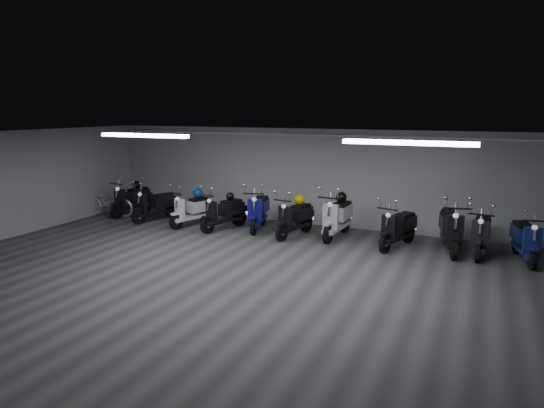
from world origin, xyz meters
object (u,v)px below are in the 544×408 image
at_px(scooter_0, 131,194).
at_px(scooter_1, 155,200).
at_px(helmet_2, 136,184).
at_px(helmet_4, 230,196).
at_px(scooter_4, 259,205).
at_px(scooter_7, 398,222).
at_px(scooter_2, 192,204).
at_px(bicycle, 109,199).
at_px(scooter_6, 337,211).
at_px(scooter_3, 224,207).
at_px(scooter_8, 451,222).
at_px(helmet_1, 198,193).
at_px(scooter_10, 526,233).
at_px(scooter_5, 295,212).
at_px(helmet_0, 341,197).
at_px(scooter_9, 482,227).
at_px(helmet_3, 300,200).

distance_m(scooter_0, scooter_1, 1.26).
distance_m(helmet_2, helmet_4, 3.71).
xyz_separation_m(scooter_4, scooter_7, (3.89, -0.23, -0.05)).
height_order(scooter_0, scooter_2, scooter_0).
height_order(scooter_2, bicycle, scooter_2).
bearing_deg(scooter_6, scooter_3, -167.43).
bearing_deg(scooter_8, helmet_1, 169.55).
height_order(scooter_0, scooter_7, scooter_0).
bearing_deg(scooter_3, helmet_4, 90.00).
bearing_deg(helmet_2, helmet_4, -6.64).
xyz_separation_m(scooter_1, scooter_10, (9.95, 0.23, 0.01)).
xyz_separation_m(scooter_1, scooter_3, (2.42, -0.07, 0.01)).
xyz_separation_m(scooter_4, bicycle, (-5.11, -0.38, -0.15)).
relative_size(scooter_5, helmet_1, 6.20).
xyz_separation_m(scooter_5, helmet_0, (1.09, 0.62, 0.38)).
bearing_deg(scooter_4, scooter_0, 166.40).
relative_size(scooter_10, helmet_1, 6.15).
height_order(scooter_4, scooter_10, scooter_4).
relative_size(scooter_2, helmet_4, 7.51).
bearing_deg(scooter_5, scooter_7, 12.95).
xyz_separation_m(scooter_5, scooter_10, (5.45, 0.16, -0.01)).
distance_m(scooter_3, scooter_9, 6.64).
relative_size(scooter_6, scooter_8, 0.99).
distance_m(helmet_0, helmet_4, 3.14).
relative_size(scooter_0, bicycle, 1.08).
bearing_deg(helmet_2, scooter_0, -96.18).
height_order(scooter_1, scooter_9, scooter_9).
height_order(scooter_10, helmet_1, scooter_10).
bearing_deg(scooter_2, scooter_0, -171.59).
height_order(scooter_4, helmet_2, scooter_4).
height_order(scooter_8, helmet_2, scooter_8).
height_order(scooter_0, scooter_1, scooter_0).
relative_size(scooter_1, scooter_3, 0.98).
xyz_separation_m(scooter_5, scooter_7, (2.68, 0.06, -0.00)).
bearing_deg(bicycle, helmet_0, -92.73).
distance_m(scooter_6, helmet_2, 6.76).
xyz_separation_m(scooter_7, scooter_8, (1.19, 0.19, 0.08)).
relative_size(scooter_2, helmet_2, 7.15).
xyz_separation_m(scooter_3, helmet_1, (-1.00, 0.23, 0.28)).
height_order(scooter_0, scooter_9, scooter_0).
bearing_deg(scooter_6, scooter_8, 1.66).
bearing_deg(scooter_3, helmet_3, 29.47).
bearing_deg(scooter_1, scooter_2, 17.98).
bearing_deg(scooter_5, scooter_8, 15.37).
bearing_deg(scooter_0, helmet_3, 5.99).
xyz_separation_m(bicycle, helmet_1, (3.23, 0.19, 0.38)).
height_order(scooter_5, helmet_0, scooter_5).
relative_size(scooter_10, helmet_3, 6.07).
bearing_deg(helmet_0, scooter_2, -169.90).
xyz_separation_m(scooter_4, scooter_8, (5.08, -0.04, 0.03)).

